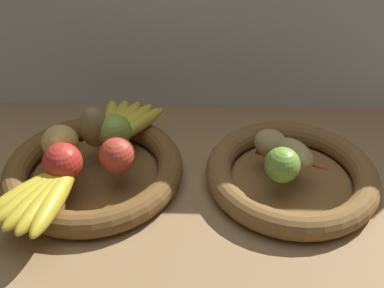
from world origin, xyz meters
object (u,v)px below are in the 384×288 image
at_px(apple_red_right, 117,155).
at_px(banana_bunch_back, 125,122).
at_px(fruit_bowl_right, 291,174).
at_px(potato_large, 295,153).
at_px(banana_bunch_front, 43,195).
at_px(fruit_bowl_left, 94,170).
at_px(apple_green_back, 114,131).
at_px(potato_oblong, 271,143).
at_px(pear_brown, 94,127).
at_px(apple_red_front, 63,162).
at_px(lime_near, 282,165).
at_px(chili_pepper, 295,161).
at_px(apple_golden_left, 60,143).

xyz_separation_m(apple_red_right, banana_bunch_back, (-0.01, 0.13, -0.02)).
relative_size(fruit_bowl_right, potato_large, 3.91).
distance_m(apple_red_right, banana_bunch_front, 0.14).
distance_m(fruit_bowl_left, apple_green_back, 0.08).
relative_size(potato_large, potato_oblong, 1.27).
xyz_separation_m(fruit_bowl_left, apple_green_back, (0.04, 0.05, 0.06)).
xyz_separation_m(fruit_bowl_left, pear_brown, (-0.00, 0.04, 0.07)).
distance_m(apple_red_front, pear_brown, 0.10).
bearing_deg(lime_near, pear_brown, 165.70).
relative_size(fruit_bowl_right, pear_brown, 3.82).
bearing_deg(chili_pepper, potato_oblong, 167.42).
distance_m(apple_red_front, banana_bunch_front, 0.07).
bearing_deg(apple_green_back, potato_oblong, -2.97).
xyz_separation_m(potato_large, lime_near, (-0.03, -0.04, 0.01)).
distance_m(fruit_bowl_left, banana_bunch_front, 0.14).
xyz_separation_m(banana_bunch_back, potato_oblong, (0.28, -0.07, 0.01)).
xyz_separation_m(fruit_bowl_left, potato_oblong, (0.33, 0.03, 0.05)).
bearing_deg(pear_brown, chili_pepper, -6.92).
relative_size(potato_oblong, lime_near, 1.03).
height_order(apple_red_front, banana_bunch_back, apple_red_front).
bearing_deg(fruit_bowl_left, potato_large, 0.00).
relative_size(fruit_bowl_left, apple_green_back, 5.09).
bearing_deg(chili_pepper, apple_green_back, -163.92).
xyz_separation_m(apple_red_right, chili_pepper, (0.32, 0.03, -0.02)).
bearing_deg(apple_red_right, banana_bunch_front, -140.46).
relative_size(banana_bunch_back, lime_near, 2.64).
xyz_separation_m(banana_bunch_front, chili_pepper, (0.43, 0.12, -0.01)).
distance_m(fruit_bowl_left, apple_red_front, 0.09).
height_order(pear_brown, chili_pepper, pear_brown).
bearing_deg(pear_brown, lime_near, -14.30).
xyz_separation_m(pear_brown, potato_oblong, (0.33, -0.01, -0.02)).
relative_size(fruit_bowl_right, apple_red_front, 4.66).
xyz_separation_m(apple_red_front, lime_near, (0.38, 0.01, -0.00)).
bearing_deg(lime_near, apple_green_back, 163.72).
xyz_separation_m(apple_green_back, banana_bunch_back, (0.01, 0.06, -0.02)).
bearing_deg(apple_red_right, apple_green_back, 103.96).
bearing_deg(apple_golden_left, banana_bunch_back, 45.09).
xyz_separation_m(fruit_bowl_right, apple_red_right, (-0.32, -0.03, 0.06)).
distance_m(fruit_bowl_left, potato_oblong, 0.34).
height_order(apple_red_right, lime_near, apple_red_right).
bearing_deg(pear_brown, potato_large, -6.82).
bearing_deg(pear_brown, banana_bunch_front, -108.27).
bearing_deg(apple_green_back, pear_brown, -177.05).
xyz_separation_m(banana_bunch_back, chili_pepper, (0.33, -0.11, -0.01)).
bearing_deg(chili_pepper, fruit_bowl_left, -156.09).
height_order(apple_golden_left, potato_large, apple_golden_left).
relative_size(fruit_bowl_left, pear_brown, 4.02).
distance_m(apple_golden_left, lime_near, 0.40).
relative_size(apple_red_front, apple_green_back, 1.04).
bearing_deg(lime_near, fruit_bowl_right, 56.31).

